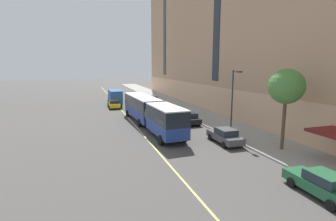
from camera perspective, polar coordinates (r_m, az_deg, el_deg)
The scene contains 13 objects.
ground_plane at distance 26.92m, azimuth -0.17°, elevation -7.12°, with size 260.00×260.00×0.00m, color #4C4947.
sidewalk at distance 33.58m, azimuth 14.28°, elevation -3.85°, with size 5.71×160.00×0.15m, color #9E9B93.
city_bus at distance 33.52m, azimuth -4.02°, elevation -0.09°, with size 3.67×18.94×3.57m.
parked_car_navy_0 at distance 54.24m, azimuth -3.49°, elevation 2.37°, with size 2.08×4.63×1.56m.
parked_car_green_1 at distance 18.84m, azimuth 30.57°, elevation -13.66°, with size 2.01×4.84×1.56m.
parked_car_darkgray_2 at distance 27.34m, azimuth 12.31°, elevation -5.37°, with size 2.05×4.72×1.56m.
parked_car_black_3 at distance 40.94m, azimuth 1.44°, elevation -0.08°, with size 1.94×4.25×1.56m.
parked_car_black_4 at distance 35.44m, azimuth 4.67°, elevation -1.68°, with size 2.02×4.31×1.56m.
box_truck at distance 52.10m, azimuth -11.47°, elevation 2.96°, with size 2.40×7.43×3.09m.
taxi_cab at distance 49.31m, azimuth -11.66°, elevation 1.42°, with size 2.07×4.53×1.56m.
street_tree_mid_block at distance 25.70m, azimuth 24.36°, elevation 4.70°, with size 3.16×3.16×7.42m.
street_lamp at distance 29.10m, azimuth 14.04°, elevation 3.00°, with size 0.36×1.48×7.18m.
lane_centerline at distance 29.28m, azimuth -5.04°, elevation -5.74°, with size 0.16×140.00×0.01m, color #E0D66B.
Camera 1 is at (-7.86, -24.51, 7.88)m, focal length 28.00 mm.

